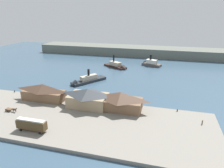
{
  "coord_description": "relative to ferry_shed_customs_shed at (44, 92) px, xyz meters",
  "views": [
    {
      "loc": [
        34.21,
        -86.09,
        40.61
      ],
      "look_at": [
        6.09,
        17.92,
        2.0
      ],
      "focal_mm": 32.9,
      "sensor_mm": 36.0,
      "label": 1
    }
  ],
  "objects": [
    {
      "name": "ferry_approaching_west",
      "position": [
        18.75,
        68.27,
        -3.69
      ],
      "size": [
        20.69,
        15.84,
        11.26
      ],
      "color": "black",
      "rests_on": "ground"
    },
    {
      "name": "quay_promenade",
      "position": [
        19.48,
        -12.75,
        -4.51
      ],
      "size": [
        110.0,
        36.0,
        1.2
      ],
      "primitive_type": "cube",
      "color": "gray",
      "rests_on": "ground"
    },
    {
      "name": "mooring_post_center_east",
      "position": [
        59.96,
        4.0,
        -3.46
      ],
      "size": [
        0.44,
        0.44,
        0.9
      ],
      "primitive_type": "cylinder",
      "color": "black",
      "rests_on": "quay_promenade"
    },
    {
      "name": "seawall_edge",
      "position": [
        19.48,
        5.65,
        -4.61
      ],
      "size": [
        110.0,
        0.8,
        1.0
      ],
      "primitive_type": "cube",
      "color": "#666159",
      "rests_on": "ground"
    },
    {
      "name": "ferry_shed_customs_shed",
      "position": [
        0.0,
        0.0,
        0.0
      ],
      "size": [
        20.15,
        7.46,
        7.7
      ],
      "color": "brown",
      "rests_on": "quay_promenade"
    },
    {
      "name": "ground_plane",
      "position": [
        19.48,
        9.25,
        -5.11
      ],
      "size": [
        320.0,
        320.0,
        0.0
      ],
      "primitive_type": "plane",
      "color": "#385166"
    },
    {
      "name": "ferry_shed_west_terminal",
      "position": [
        36.73,
        -0.31,
        0.06
      ],
      "size": [
        18.1,
        9.68,
        7.81
      ],
      "color": "brown",
      "rests_on": "quay_promenade"
    },
    {
      "name": "far_headland",
      "position": [
        19.48,
        119.25,
        -1.11
      ],
      "size": [
        180.0,
        24.0,
        8.0
      ],
      "primitive_type": "cube",
      "color": "#60665B",
      "rests_on": "ground"
    },
    {
      "name": "street_tram",
      "position": [
        10.8,
        -24.52,
        -1.35
      ],
      "size": [
        10.84,
        2.72,
        4.41
      ],
      "color": "#4C381E",
      "rests_on": "quay_promenade"
    },
    {
      "name": "ferry_moored_east",
      "position": [
        41.57,
        81.47,
        -3.23
      ],
      "size": [
        16.66,
        10.25,
        10.16
      ],
      "color": "#514C47",
      "rests_on": "ground"
    },
    {
      "name": "ferry_moored_west",
      "position": [
        8.16,
        30.06,
        -3.77
      ],
      "size": [
        18.09,
        22.94,
        9.73
      ],
      "color": "#23282D",
      "rests_on": "ground"
    },
    {
      "name": "pedestrian_by_tram",
      "position": [
        68.48,
        -4.35,
        -3.1
      ],
      "size": [
        0.44,
        0.44,
        1.79
      ],
      "color": "#6B5B4C",
      "rests_on": "quay_promenade"
    },
    {
      "name": "ferry_shed_central_terminal",
      "position": [
        22.42,
        -0.98,
        0.16
      ],
      "size": [
        16.98,
        10.82,
        8.02
      ],
      "color": "#998466",
      "rests_on": "quay_promenade"
    },
    {
      "name": "horse_cart",
      "position": [
        -6.59,
        -14.1,
        -2.98
      ],
      "size": [
        5.46,
        1.57,
        1.87
      ],
      "color": "brown",
      "rests_on": "quay_promenade"
    },
    {
      "name": "mooring_post_east",
      "position": [
        -20.0,
        4.3,
        -3.46
      ],
      "size": [
        0.44,
        0.44,
        0.9
      ],
      "primitive_type": "cylinder",
      "color": "black",
      "rests_on": "quay_promenade"
    }
  ]
}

